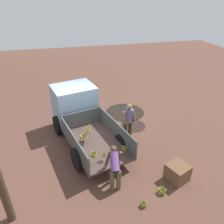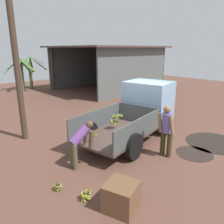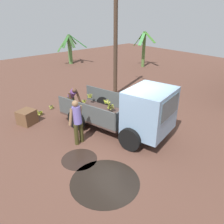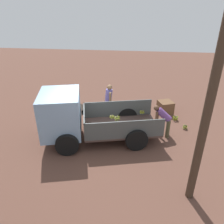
{
  "view_description": "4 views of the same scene",
  "coord_description": "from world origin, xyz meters",
  "px_view_note": "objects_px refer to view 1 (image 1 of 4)",
  "views": [
    {
      "loc": [
        -8.16,
        0.78,
        5.71
      ],
      "look_at": [
        -0.87,
        -1.07,
        1.53
      ],
      "focal_mm": 35.0,
      "sensor_mm": 36.0,
      "label": 1
    },
    {
      "loc": [
        -6.14,
        -5.62,
        3.36
      ],
      "look_at": [
        -0.95,
        0.46,
        1.03
      ],
      "focal_mm": 35.0,
      "sensor_mm": 36.0,
      "label": 2
    },
    {
      "loc": [
        5.43,
        -5.44,
        4.57
      ],
      "look_at": [
        -0.39,
        -0.43,
        0.92
      ],
      "focal_mm": 35.0,
      "sensor_mm": 36.0,
      "label": 3
    },
    {
      "loc": [
        -1.9,
        7.36,
        5.05
      ],
      "look_at": [
        -1.02,
        -0.14,
        1.21
      ],
      "focal_mm": 35.0,
      "sensor_mm": 36.0,
      "label": 4
    }
  ],
  "objects_px": {
    "cargo_truck": "(78,110)",
    "banana_bunch_on_ground_1": "(144,204)",
    "banana_bunch_on_ground_0": "(162,190)",
    "wooden_crate_0": "(177,173)",
    "person_foreground_visitor": "(128,120)",
    "person_worker_loading": "(115,166)"
  },
  "relations": [
    {
      "from": "cargo_truck",
      "to": "person_worker_loading",
      "type": "bearing_deg",
      "value": 178.18
    },
    {
      "from": "cargo_truck",
      "to": "person_foreground_visitor",
      "type": "distance_m",
      "value": 2.29
    },
    {
      "from": "cargo_truck",
      "to": "banana_bunch_on_ground_1",
      "type": "relative_size",
      "value": 21.36
    },
    {
      "from": "person_foreground_visitor",
      "to": "person_worker_loading",
      "type": "distance_m",
      "value": 2.73
    },
    {
      "from": "banana_bunch_on_ground_0",
      "to": "wooden_crate_0",
      "type": "relative_size",
      "value": 0.43
    },
    {
      "from": "person_foreground_visitor",
      "to": "banana_bunch_on_ground_0",
      "type": "height_order",
      "value": "person_foreground_visitor"
    },
    {
      "from": "banana_bunch_on_ground_0",
      "to": "person_foreground_visitor",
      "type": "bearing_deg",
      "value": 2.26
    },
    {
      "from": "person_foreground_visitor",
      "to": "person_worker_loading",
      "type": "xyz_separation_m",
      "value": [
        -2.42,
        1.25,
        -0.15
      ]
    },
    {
      "from": "cargo_truck",
      "to": "banana_bunch_on_ground_0",
      "type": "distance_m",
      "value": 4.87
    },
    {
      "from": "person_foreground_visitor",
      "to": "banana_bunch_on_ground_1",
      "type": "bearing_deg",
      "value": -18.27
    },
    {
      "from": "person_foreground_visitor",
      "to": "banana_bunch_on_ground_1",
      "type": "distance_m",
      "value": 3.63
    },
    {
      "from": "cargo_truck",
      "to": "person_foreground_visitor",
      "type": "bearing_deg",
      "value": -133.13
    },
    {
      "from": "cargo_truck",
      "to": "banana_bunch_on_ground_1",
      "type": "height_order",
      "value": "cargo_truck"
    },
    {
      "from": "banana_bunch_on_ground_0",
      "to": "wooden_crate_0",
      "type": "distance_m",
      "value": 0.88
    },
    {
      "from": "person_foreground_visitor",
      "to": "person_worker_loading",
      "type": "height_order",
      "value": "person_foreground_visitor"
    },
    {
      "from": "person_worker_loading",
      "to": "cargo_truck",
      "type": "bearing_deg",
      "value": 19.65
    },
    {
      "from": "banana_bunch_on_ground_0",
      "to": "wooden_crate_0",
      "type": "height_order",
      "value": "wooden_crate_0"
    },
    {
      "from": "person_worker_loading",
      "to": "banana_bunch_on_ground_1",
      "type": "height_order",
      "value": "person_worker_loading"
    },
    {
      "from": "person_worker_loading",
      "to": "wooden_crate_0",
      "type": "bearing_deg",
      "value": -90.71
    },
    {
      "from": "cargo_truck",
      "to": "wooden_crate_0",
      "type": "relative_size",
      "value": 7.31
    },
    {
      "from": "banana_bunch_on_ground_1",
      "to": "person_foreground_visitor",
      "type": "bearing_deg",
      "value": -10.09
    },
    {
      "from": "cargo_truck",
      "to": "person_foreground_visitor",
      "type": "height_order",
      "value": "cargo_truck"
    }
  ]
}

